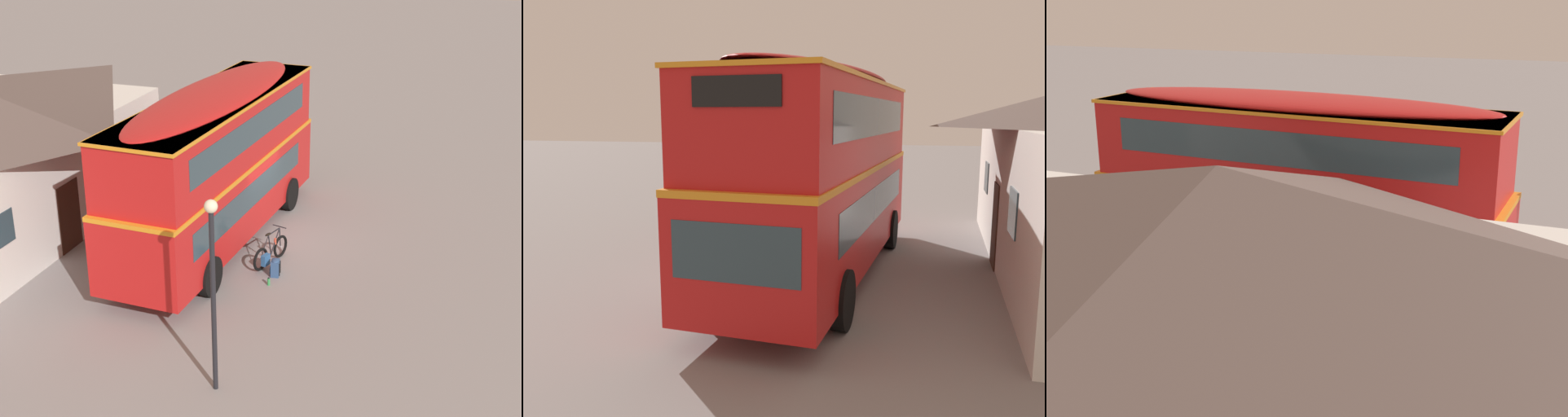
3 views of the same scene
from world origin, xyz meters
The scene contains 6 objects.
ground_plane centered at (0.00, 0.00, 0.00)m, with size 120.00×120.00×0.00m, color gray.
double_decker_bus centered at (-0.52, 1.41, 2.64)m, with size 10.51×3.40×4.79m.
touring_bicycle centered at (-1.64, -0.56, 0.37)m, with size 1.66×0.66×1.02m.
backpack_on_ground centered at (-2.26, -0.89, 0.26)m, with size 0.36×0.32×0.51m.
water_bottle_green_metal centered at (-2.87, -0.87, 0.11)m, with size 0.08×0.08×0.23m.
street_lamp centered at (-7.71, -1.05, 2.76)m, with size 0.28×0.28×4.43m.
Camera 1 is at (-20.73, -5.93, 10.04)m, focal length 52.72 mm.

